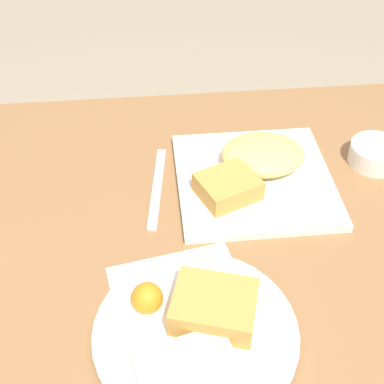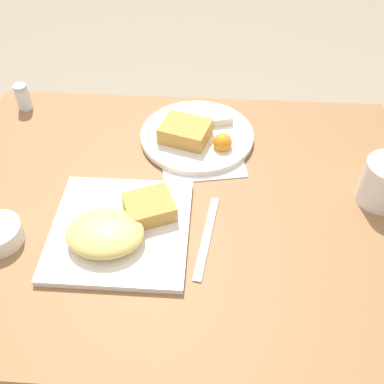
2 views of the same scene
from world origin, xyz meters
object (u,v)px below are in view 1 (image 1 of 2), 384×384
(plate_square_near, at_px, (254,171))
(plate_oval_far, at_px, (197,327))
(sauce_ramekin, at_px, (376,153))
(butter_knife, at_px, (157,187))

(plate_square_near, height_order, plate_oval_far, plate_square_near)
(sauce_ramekin, bearing_deg, plate_oval_far, 42.44)
(plate_square_near, xyz_separation_m, plate_oval_far, (0.13, 0.30, -0.00))
(plate_square_near, relative_size, plate_oval_far, 0.99)
(plate_oval_far, bearing_deg, butter_knife, -82.86)
(plate_oval_far, height_order, sauce_ramekin, plate_oval_far)
(sauce_ramekin, relative_size, butter_knife, 0.45)
(butter_knife, bearing_deg, plate_square_near, 99.12)
(plate_oval_far, distance_m, sauce_ramekin, 0.49)
(plate_square_near, relative_size, sauce_ramekin, 2.84)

